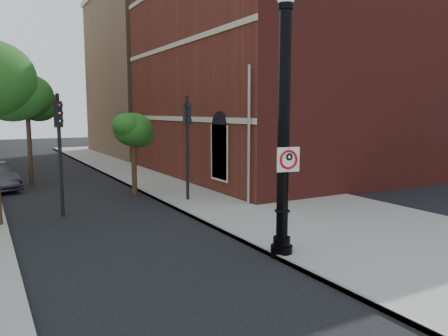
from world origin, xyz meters
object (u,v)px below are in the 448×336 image
traffic_signal_right (187,131)px  no_parking_sign (288,159)px  traffic_signal_left (59,134)px  lamppost (284,138)px

traffic_signal_right → no_parking_sign: bearing=-88.5°
traffic_signal_left → traffic_signal_right: 5.15m
no_parking_sign → lamppost: bearing=111.0°
lamppost → traffic_signal_left: size_ratio=1.53×
no_parking_sign → traffic_signal_right: 8.00m
lamppost → no_parking_sign: 0.58m
traffic_signal_left → traffic_signal_right: size_ratio=1.00×
lamppost → traffic_signal_left: lamppost is taller
traffic_signal_left → no_parking_sign: bearing=-43.9°
no_parking_sign → traffic_signal_left: size_ratio=0.14×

